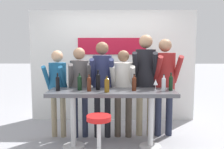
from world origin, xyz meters
TOP-DOWN VIEW (x-y plane):
  - ground_plane at (0.00, 0.00)m, footprint 40.00×40.00m
  - back_wall at (-0.00, 1.59)m, footprint 3.64×0.12m
  - tasting_table at (0.00, 0.00)m, footprint 2.04×0.61m
  - bar_stool at (-0.18, -0.58)m, footprint 0.36×0.36m
  - person_far_left at (-0.98, 0.46)m, footprint 0.40×0.51m
  - person_left at (-0.58, 0.44)m, footprint 0.46×0.56m
  - person_center_left at (-0.18, 0.44)m, footprint 0.41×0.53m
  - person_center at (0.20, 0.47)m, footprint 0.47×0.55m
  - person_center_right at (0.60, 0.53)m, footprint 0.49×0.61m
  - person_right at (0.95, 0.54)m, footprint 0.49×0.60m
  - wine_bottle_0 at (-0.36, -0.07)m, footprint 0.06×0.06m
  - wine_bottle_1 at (0.82, -0.04)m, footprint 0.07×0.07m
  - wine_bottle_2 at (0.35, -0.02)m, footprint 0.07×0.07m
  - wine_bottle_3 at (-0.08, -0.15)m, footprint 0.08×0.08m
  - wine_bottle_4 at (-0.23, 0.08)m, footprint 0.07×0.07m
  - wine_bottle_5 at (-0.87, -0.02)m, footprint 0.06×0.06m
  - wine_bottle_6 at (0.95, 0.02)m, footprint 0.07×0.07m
  - wine_bottle_7 at (-0.53, 0.04)m, footprint 0.07×0.07m
  - wine_glass_0 at (0.71, 0.05)m, footprint 0.07×0.07m

SIDE VIEW (x-z plane):
  - ground_plane at x=0.00m, z-range 0.00..0.00m
  - bar_stool at x=-0.18m, z-range 0.11..0.81m
  - tasting_table at x=0.00m, z-range 0.32..1.26m
  - person_center at x=0.20m, z-range 0.18..1.77m
  - person_far_left at x=-0.98m, z-range 0.20..1.78m
  - person_left at x=-0.58m, z-range 0.20..1.83m
  - wine_bottle_3 at x=-0.08m, z-range 0.94..1.19m
  - wine_bottle_1 at x=0.82m, z-range 0.93..1.20m
  - wine_glass_0 at x=0.71m, z-range 0.98..1.16m
  - wine_bottle_2 at x=0.35m, z-range 0.93..1.21m
  - wine_bottle_0 at x=-0.36m, z-range 0.93..1.21m
  - wine_bottle_5 at x=-0.87m, z-range 0.93..1.22m
  - wine_bottle_7 at x=-0.53m, z-range 0.93..1.22m
  - wine_bottle_6 at x=0.95m, z-range 0.93..1.22m
  - person_center_left at x=-0.18m, z-range 0.22..1.95m
  - wine_bottle_4 at x=-0.23m, z-range 0.93..1.26m
  - person_right at x=0.95m, z-range 0.21..2.00m
  - person_center_right at x=0.60m, z-range 0.23..2.09m
  - back_wall at x=0.00m, z-range 0.01..2.44m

